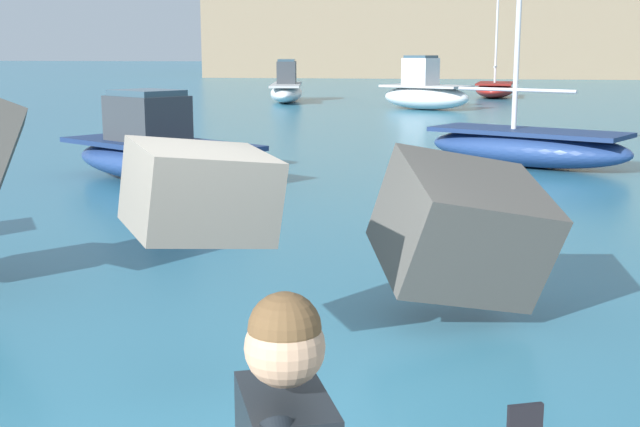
# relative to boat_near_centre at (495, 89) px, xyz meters

# --- Properties ---
(ground_plane) EXTENTS (400.00, 400.00, 0.00)m
(ground_plane) POSITION_rel_boat_near_centre_xyz_m (-3.91, -42.79, -0.48)
(ground_plane) COLOR #2D6B84
(breakwater_jetty) EXTENTS (32.89, 6.56, 2.61)m
(breakwater_jetty) POSITION_rel_boat_near_centre_xyz_m (-6.38, -41.32, 0.65)
(breakwater_jetty) COLOR #4C4944
(breakwater_jetty) RESTS_ON ground
(boat_near_centre) EXTENTS (2.52, 4.89, 5.38)m
(boat_near_centre) POSITION_rel_boat_near_centre_xyz_m (0.00, 0.00, 0.00)
(boat_near_centre) COLOR maroon
(boat_near_centre) RESTS_ON ground
(boat_near_right) EXTENTS (5.03, 3.79, 7.48)m
(boat_near_right) POSITION_rel_boat_near_centre_xyz_m (-0.64, -28.92, 0.02)
(boat_near_right) COLOR navy
(boat_near_right) RESTS_ON ground
(boat_mid_left) EXTENTS (5.16, 4.32, 1.83)m
(boat_mid_left) POSITION_rel_boat_near_centre_xyz_m (-8.27, -32.28, 0.11)
(boat_mid_left) COLOR navy
(boat_mid_left) RESTS_ON ground
(boat_far_left) EXTENTS (4.67, 3.85, 2.41)m
(boat_far_left) POSITION_rel_boat_near_centre_xyz_m (-3.58, -10.32, 0.29)
(boat_far_left) COLOR white
(boat_far_left) RESTS_ON ground
(boat_far_centre) EXTENTS (2.53, 6.44, 2.19)m
(boat_far_centre) POSITION_rel_boat_near_centre_xyz_m (-10.85, -5.79, 0.21)
(boat_far_centre) COLOR white
(boat_far_centre) RESTS_ON ground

